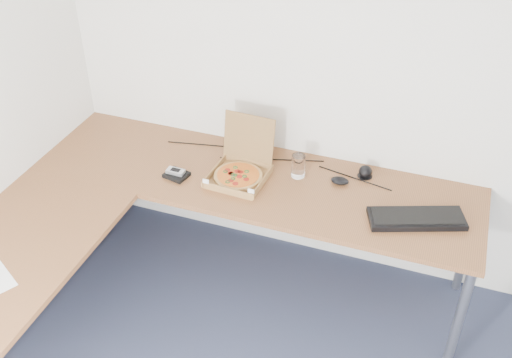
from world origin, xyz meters
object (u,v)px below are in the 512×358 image
at_px(drinking_glass, 298,166).
at_px(desk, 169,216).
at_px(keyboard, 416,219).
at_px(wallet, 177,175).
at_px(pizza_box, 239,172).

bearing_deg(drinking_glass, desk, -135.57).
distance_m(drinking_glass, keyboard, 0.70).
bearing_deg(keyboard, drinking_glass, 144.91).
distance_m(drinking_glass, wallet, 0.68).
bearing_deg(drinking_glass, pizza_box, -157.22).
relative_size(drinking_glass, wallet, 1.08).
xyz_separation_m(drinking_glass, wallet, (-0.64, -0.24, -0.06)).
distance_m(pizza_box, drinking_glass, 0.33).
height_order(desk, pizza_box, pizza_box).
height_order(drinking_glass, wallet, drinking_glass).
bearing_deg(pizza_box, keyboard, 0.23).
relative_size(pizza_box, wallet, 2.79).
bearing_deg(wallet, pizza_box, 29.73).
xyz_separation_m(keyboard, wallet, (-1.32, -0.06, -0.00)).
bearing_deg(pizza_box, desk, -117.49).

